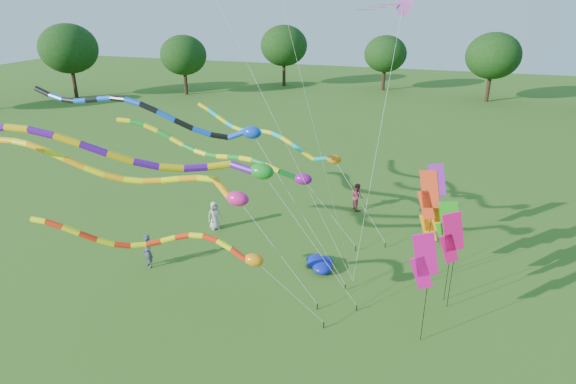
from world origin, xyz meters
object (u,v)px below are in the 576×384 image
(tube_kite_red, at_px, (178,245))
(person_b, at_px, (148,251))
(blue_nylon_heap, at_px, (312,263))
(person_a, at_px, (215,215))
(tube_kite_orange, at_px, (143,176))
(person_c, at_px, (357,197))

(tube_kite_red, height_order, person_b, tube_kite_red)
(blue_nylon_heap, bearing_deg, person_a, 159.41)
(person_a, distance_m, person_b, 5.24)
(tube_kite_orange, xyz_separation_m, person_b, (-1.38, 1.52, -4.87))
(tube_kite_orange, distance_m, person_c, 15.02)
(person_c, bearing_deg, tube_kite_red, 124.04)
(tube_kite_red, relative_size, blue_nylon_heap, 6.10)
(blue_nylon_heap, height_order, person_a, person_a)
(blue_nylon_heap, height_order, person_b, person_b)
(tube_kite_red, bearing_deg, blue_nylon_heap, 42.13)
(person_a, bearing_deg, tube_kite_red, -116.68)
(tube_kite_red, distance_m, blue_nylon_heap, 8.02)
(tube_kite_red, distance_m, person_c, 15.03)
(tube_kite_orange, height_order, person_a, tube_kite_orange)
(blue_nylon_heap, distance_m, person_c, 8.02)
(tube_kite_red, height_order, person_a, tube_kite_red)
(person_a, relative_size, person_b, 0.97)
(person_a, height_order, person_c, person_c)
(tube_kite_orange, bearing_deg, person_a, 85.94)
(blue_nylon_heap, xyz_separation_m, person_c, (0.91, 7.94, 0.66))
(person_a, xyz_separation_m, person_b, (-1.36, -5.06, 0.03))
(tube_kite_red, xyz_separation_m, person_c, (5.05, 13.88, -2.80))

